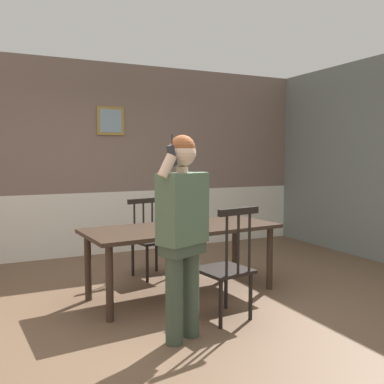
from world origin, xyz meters
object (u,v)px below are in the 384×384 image
(dining_table, at_px, (182,234))
(chair_by_doorway, at_px, (150,239))
(chair_near_window, at_px, (226,267))
(person_figure, at_px, (183,224))

(dining_table, xyz_separation_m, chair_by_doorway, (-0.08, 0.82, -0.19))
(chair_by_doorway, bearing_deg, dining_table, 83.55)
(chair_near_window, xyz_separation_m, chair_by_doorway, (-0.15, 1.64, -0.02))
(chair_by_doorway, relative_size, person_figure, 0.58)
(dining_table, distance_m, chair_near_window, 0.84)
(person_figure, bearing_deg, chair_near_window, 179.64)
(dining_table, bearing_deg, chair_near_window, -84.81)
(chair_near_window, relative_size, person_figure, 0.63)
(dining_table, bearing_deg, person_figure, -113.79)
(chair_near_window, bearing_deg, dining_table, 85.44)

